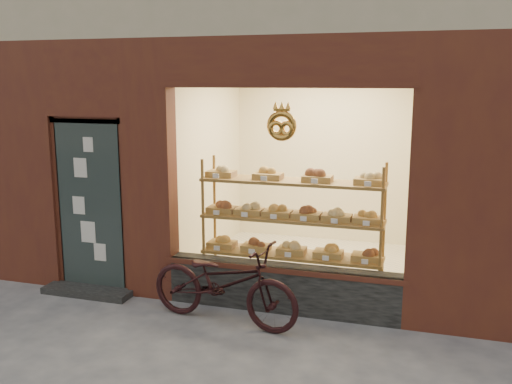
% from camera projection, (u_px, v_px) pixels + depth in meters
% --- Properties ---
extents(display_shelf, '(2.20, 0.45, 1.70)m').
position_uv_depth(display_shelf, '(292.00, 229.00, 6.86)').
color(display_shelf, olive).
rests_on(display_shelf, ground).
extents(bicycle, '(1.84, 0.86, 0.93)m').
position_uv_depth(bicycle, '(224.00, 283.00, 6.20)').
color(bicycle, black).
rests_on(bicycle, ground).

